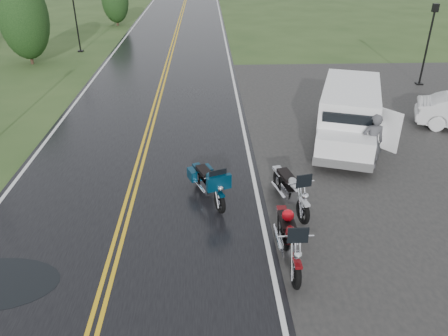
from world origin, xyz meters
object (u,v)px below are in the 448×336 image
at_px(motorcycle_red, 297,262).
at_px(person_at_van, 372,143).
at_px(motorcycle_silver, 304,203).
at_px(lamp_post_far_right, 427,45).
at_px(lamp_post_far_left, 76,21).
at_px(motorcycle_teal, 220,194).
at_px(van_white, 321,133).

relative_size(motorcycle_red, person_at_van, 1.29).
distance_m(motorcycle_silver, lamp_post_far_right, 15.01).
bearing_deg(motorcycle_red, motorcycle_silver, 74.74).
bearing_deg(lamp_post_far_left, motorcycle_teal, -66.15).
xyz_separation_m(motorcycle_red, lamp_post_far_right, (9.29, 14.58, 1.31)).
distance_m(lamp_post_far_left, lamp_post_far_right, 21.24).
distance_m(van_white, person_at_van, 1.69).
distance_m(motorcycle_teal, lamp_post_far_right, 15.94).
relative_size(motorcycle_teal, lamp_post_far_left, 0.55).
distance_m(motorcycle_silver, person_at_van, 4.23).
xyz_separation_m(person_at_van, lamp_post_far_left, (-13.82, 17.27, 1.05)).
bearing_deg(person_at_van, lamp_post_far_left, -48.56).
height_order(motorcycle_red, van_white, van_white).
xyz_separation_m(motorcycle_red, motorcycle_teal, (-1.56, 2.99, -0.08)).
height_order(motorcycle_red, person_at_van, person_at_van).
xyz_separation_m(motorcycle_red, lamp_post_far_left, (-10.31, 22.76, 1.28)).
distance_m(motorcycle_red, van_white, 6.39).
bearing_deg(motorcycle_red, lamp_post_far_right, 57.35).
bearing_deg(lamp_post_far_right, lamp_post_far_left, 157.34).
bearing_deg(person_at_van, motorcycle_red, 60.21).
bearing_deg(person_at_van, lamp_post_far_right, -119.68).
distance_m(person_at_van, lamp_post_far_right, 10.83).
height_order(motorcycle_teal, lamp_post_far_right, lamp_post_far_right).
bearing_deg(motorcycle_teal, lamp_post_far_left, 92.46).
relative_size(motorcycle_teal, person_at_van, 1.15).
xyz_separation_m(motorcycle_silver, lamp_post_far_left, (-10.95, 20.37, 1.31)).
relative_size(van_white, lamp_post_far_left, 1.37).
xyz_separation_m(motorcycle_silver, van_white, (1.29, 3.69, 0.38)).
bearing_deg(motorcycle_teal, lamp_post_far_right, 25.50).
bearing_deg(motorcycle_red, motorcycle_teal, 117.51).
bearing_deg(motorcycle_teal, motorcycle_red, -83.73).
height_order(motorcycle_teal, lamp_post_far_left, lamp_post_far_left).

